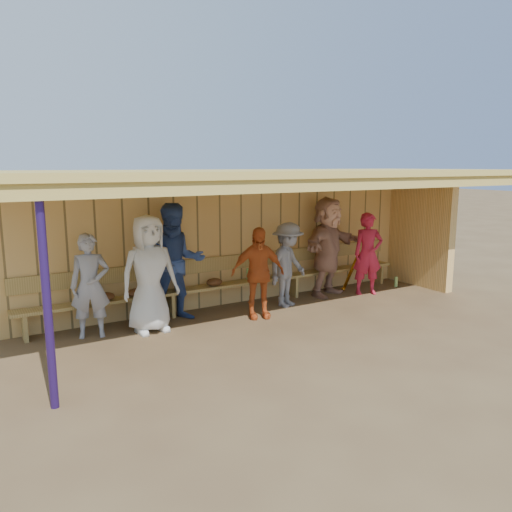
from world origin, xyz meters
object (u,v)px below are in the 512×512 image
(player_e, at_px, (288,265))
(player_a, at_px, (90,286))
(bench, at_px, (235,277))
(player_d, at_px, (258,273))
(player_f, at_px, (328,247))
(player_b, at_px, (149,274))
(player_g, at_px, (368,254))
(player_c, at_px, (176,263))

(player_e, bearing_deg, player_a, 155.50)
(player_a, bearing_deg, bench, 23.94)
(player_d, bearing_deg, player_f, 32.41)
(player_a, height_order, player_e, player_a)
(player_b, distance_m, player_d, 1.84)
(player_f, relative_size, bench, 0.26)
(player_e, height_order, player_g, player_g)
(player_a, relative_size, bench, 0.21)
(player_a, relative_size, player_e, 1.02)
(player_f, xyz_separation_m, bench, (-1.95, 0.31, -0.46))
(player_c, distance_m, player_e, 2.10)
(player_a, xyz_separation_m, player_b, (0.85, -0.22, 0.13))
(player_b, relative_size, player_d, 1.18)
(player_c, distance_m, bench, 1.38)
(player_b, xyz_separation_m, player_c, (0.58, 0.32, 0.07))
(player_a, bearing_deg, player_c, 19.36)
(player_a, bearing_deg, player_f, 16.62)
(player_d, xyz_separation_m, bench, (0.03, 0.88, -0.25))
(player_g, distance_m, bench, 2.79)
(player_c, xyz_separation_m, bench, (1.26, 0.31, -0.46))
(bench, bearing_deg, player_d, -92.05)
(player_a, distance_m, player_c, 1.45)
(player_b, height_order, player_g, player_b)
(player_b, distance_m, player_c, 0.67)
(player_d, bearing_deg, player_a, -173.75)
(player_e, height_order, player_f, player_f)
(player_c, height_order, player_f, same)
(player_f, height_order, bench, player_f)
(bench, bearing_deg, player_f, -8.92)
(player_f, bearing_deg, player_c, 160.05)
(player_e, distance_m, bench, 1.01)
(player_a, xyz_separation_m, player_c, (1.43, 0.10, 0.19))
(player_c, bearing_deg, player_a, -165.05)
(player_b, distance_m, player_e, 2.66)
(player_c, height_order, bench, player_c)
(player_a, bearing_deg, player_b, 0.91)
(player_a, relative_size, player_g, 0.96)
(player_b, relative_size, player_g, 1.12)
(player_g, bearing_deg, player_c, -162.59)
(player_c, bearing_deg, player_b, -140.44)
(player_a, distance_m, player_b, 0.88)
(player_c, bearing_deg, player_d, -13.89)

